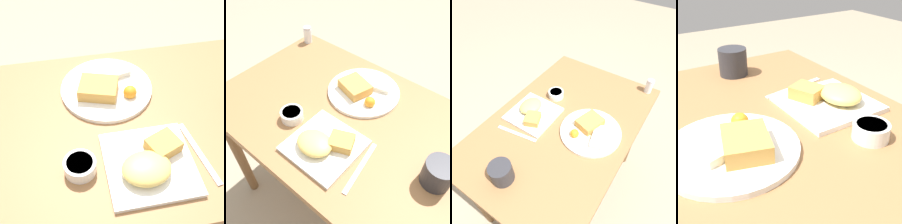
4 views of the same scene
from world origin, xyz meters
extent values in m
plane|color=gray|center=(0.00, 0.00, 0.00)|extent=(8.00, 8.00, 0.00)
cube|color=olive|center=(0.00, 0.00, 0.73)|extent=(1.07, 0.70, 0.04)
cylinder|color=brown|center=(-0.47, -0.29, 0.36)|extent=(0.05, 0.05, 0.71)
cylinder|color=brown|center=(-0.47, 0.29, 0.36)|extent=(0.05, 0.05, 0.71)
cube|color=white|center=(0.04, -0.17, 0.76)|extent=(0.24, 0.24, 0.01)
ellipsoid|color=#EAC660|center=(0.02, -0.20, 0.79)|extent=(0.13, 0.11, 0.04)
cube|color=gold|center=(0.09, -0.13, 0.78)|extent=(0.10, 0.10, 0.04)
cylinder|color=white|center=(-0.02, 0.15, 0.76)|extent=(0.30, 0.30, 0.01)
cube|color=gold|center=(-0.05, 0.13, 0.78)|extent=(0.14, 0.13, 0.04)
cube|color=beige|center=(0.00, 0.20, 0.77)|extent=(0.15, 0.09, 0.02)
sphere|color=orange|center=(0.05, 0.10, 0.78)|extent=(0.04, 0.04, 0.04)
cylinder|color=white|center=(-0.14, -0.15, 0.77)|extent=(0.09, 0.09, 0.04)
cylinder|color=#D1B775|center=(-0.14, -0.15, 0.79)|extent=(0.07, 0.07, 0.00)
cylinder|color=white|center=(-0.48, 0.28, 0.79)|extent=(0.04, 0.04, 0.07)
cylinder|color=white|center=(-0.48, 0.28, 0.77)|extent=(0.03, 0.03, 0.04)
cylinder|color=silver|center=(-0.48, 0.28, 0.83)|extent=(0.04, 0.04, 0.01)
cube|color=silver|center=(0.19, -0.15, 0.75)|extent=(0.05, 0.22, 0.00)
cylinder|color=#2D2D33|center=(0.40, -0.04, 0.80)|extent=(0.10, 0.10, 0.09)
camera|label=1|loc=(-0.15, -0.60, 1.47)|focal=50.00mm
camera|label=2|loc=(0.43, -0.55, 1.51)|focal=42.00mm
camera|label=3|loc=(0.62, 0.41, 1.61)|focal=35.00mm
camera|label=4|loc=(-0.56, 0.34, 1.16)|focal=50.00mm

